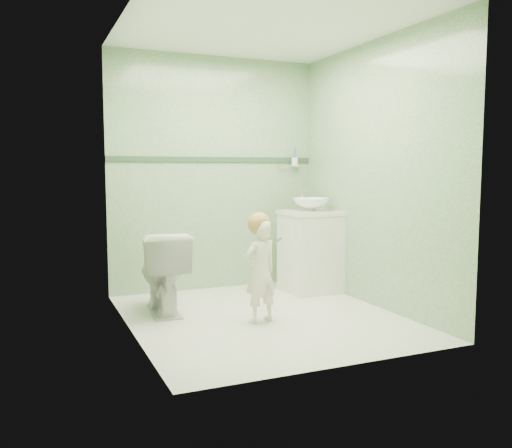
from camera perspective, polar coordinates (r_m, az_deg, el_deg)
name	(u,v)px	position (r m, az deg, el deg)	size (l,w,h in m)	color
ground	(263,317)	(4.63, 0.74, -9.82)	(2.50, 2.50, 0.00)	beige
room_shell	(263,175)	(4.46, 0.76, 5.20)	(2.50, 2.54, 2.40)	#73A071
trim_stripe	(215,159)	(5.61, -4.40, 6.84)	(2.20, 0.02, 0.05)	#2E4A30
vanity	(310,253)	(5.53, 5.78, -3.04)	(0.52, 0.50, 0.80)	silver
counter	(311,213)	(5.48, 5.83, 1.20)	(0.54, 0.52, 0.04)	white
basin	(311,204)	(5.47, 5.83, 2.08)	(0.37, 0.37, 0.13)	white
faucet	(302,196)	(5.63, 4.93, 3.00)	(0.03, 0.13, 0.18)	silver
cup_holder	(294,162)	(5.91, 4.05, 6.60)	(0.26, 0.07, 0.21)	silver
toilet	(163,272)	(4.77, -9.86, -5.01)	(0.40, 0.70, 0.72)	white
toddler	(260,271)	(4.39, 0.46, -5.04)	(0.31, 0.20, 0.84)	white
hair_cap	(259,224)	(4.36, 0.34, 0.02)	(0.19, 0.19, 0.19)	#B07D3E
teal_toothbrush	(277,240)	(4.30, 2.28, -1.69)	(0.11, 0.14, 0.08)	#178C76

